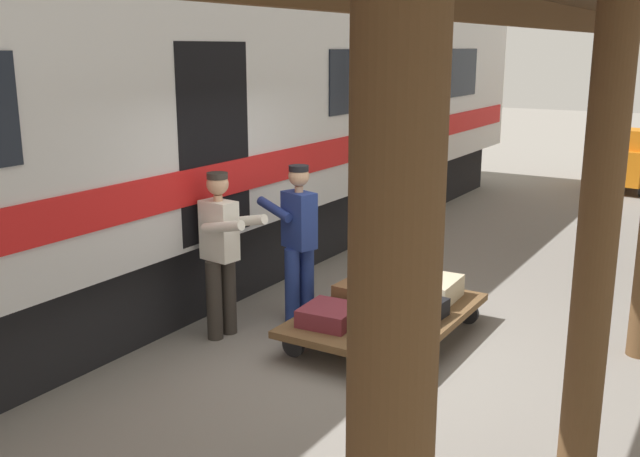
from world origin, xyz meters
name	(u,v)px	position (x,y,z in m)	size (l,w,h in m)	color
ground_plane	(376,358)	(0.00, 0.00, 0.00)	(60.00, 60.00, 0.00)	gray
train_car	(110,124)	(3.38, 0.00, 2.06)	(3.02, 19.07, 4.00)	silver
luggage_cart	(386,315)	(0.14, -0.48, 0.26)	(1.42, 2.12, 0.30)	brown
suitcase_black_hardshell	(415,309)	(-0.18, -0.48, 0.39)	(0.51, 0.52, 0.17)	black
suitcase_brown_leather	(358,294)	(0.46, -0.48, 0.43)	(0.37, 0.47, 0.25)	brown
suitcase_cream_canvas	(438,290)	(-0.18, -1.06, 0.42)	(0.37, 0.62, 0.23)	beige
suitcase_olive_duffel	(390,323)	(-0.18, 0.10, 0.44)	(0.37, 0.49, 0.27)	brown
suitcase_yellow_case	(384,277)	(0.46, -1.06, 0.45)	(0.41, 0.51, 0.29)	gold
suitcase_burgundy_valise	(330,315)	(0.46, 0.10, 0.39)	(0.50, 0.52, 0.17)	maroon
porter_in_overalls	(298,237)	(1.20, -0.49, 0.93)	(0.73, 0.57, 1.70)	navy
porter_by_door	(221,250)	(1.60, 0.31, 0.93)	(0.70, 0.48, 1.70)	#332D28
baggage_tug	(626,160)	(-0.56, -10.24, 0.63)	(1.35, 1.85, 1.30)	orange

